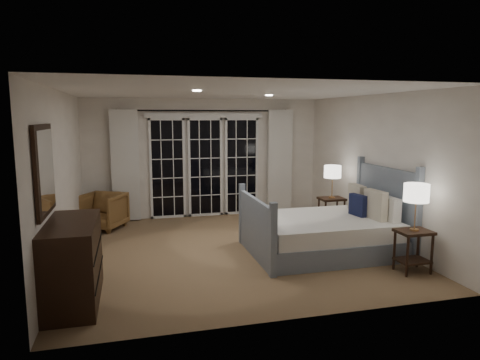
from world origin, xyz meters
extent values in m
plane|color=brown|center=(0.00, 0.00, 0.00)|extent=(5.00, 5.00, 0.00)
plane|color=white|center=(0.00, 0.00, 2.50)|extent=(5.00, 5.00, 0.00)
cube|color=white|center=(-2.50, 0.00, 1.25)|extent=(0.02, 5.00, 2.50)
cube|color=white|center=(2.50, 0.00, 1.25)|extent=(0.02, 5.00, 2.50)
cube|color=white|center=(0.00, 2.50, 1.25)|extent=(5.00, 0.02, 2.50)
cube|color=white|center=(0.00, -2.50, 1.25)|extent=(5.00, 0.02, 2.50)
cube|color=black|center=(-0.80, 2.47, 1.05)|extent=(0.66, 0.02, 2.02)
cube|color=black|center=(0.00, 2.47, 1.05)|extent=(0.66, 0.02, 2.02)
cube|color=black|center=(0.80, 2.47, 1.05)|extent=(0.66, 0.02, 2.02)
cube|color=white|center=(0.00, 2.46, 2.15)|extent=(2.50, 0.04, 0.10)
cylinder|color=black|center=(0.00, 2.40, 2.25)|extent=(3.50, 0.03, 0.03)
cube|color=silver|center=(-1.65, 2.38, 1.15)|extent=(0.55, 0.10, 2.25)
cube|color=silver|center=(1.65, 2.38, 1.15)|extent=(0.55, 0.10, 2.25)
cylinder|color=white|center=(0.80, 0.60, 2.49)|extent=(0.12, 0.12, 0.01)
cylinder|color=white|center=(-0.60, -0.40, 2.49)|extent=(0.12, 0.12, 0.01)
cube|color=gray|center=(1.35, -0.49, 0.15)|extent=(2.08, 1.62, 0.30)
cube|color=silver|center=(1.35, -0.49, 0.43)|extent=(2.02, 1.56, 0.25)
cube|color=gray|center=(2.45, -0.49, 0.66)|extent=(0.06, 1.62, 1.32)
cube|color=gray|center=(0.25, -0.49, 0.46)|extent=(0.06, 1.62, 0.91)
cube|color=silver|center=(2.25, -0.81, 0.74)|extent=(0.14, 0.60, 0.36)
cube|color=silver|center=(2.25, -0.17, 0.74)|extent=(0.14, 0.60, 0.36)
cube|color=beige|center=(2.09, -0.77, 0.78)|extent=(0.16, 0.46, 0.45)
cube|color=beige|center=(2.09, -0.21, 0.78)|extent=(0.16, 0.46, 0.45)
cube|color=#161B3D|center=(1.95, -0.49, 0.73)|extent=(0.15, 0.35, 0.34)
cube|color=black|center=(2.18, -1.60, 0.57)|extent=(0.45, 0.36, 0.04)
cube|color=black|center=(2.18, -1.60, 0.16)|extent=(0.42, 0.33, 0.03)
cylinder|color=black|center=(1.99, -1.75, 0.28)|extent=(0.04, 0.04, 0.56)
cylinder|color=black|center=(2.37, -1.75, 0.28)|extent=(0.04, 0.04, 0.56)
cylinder|color=black|center=(1.99, -1.46, 0.28)|extent=(0.04, 0.04, 0.56)
cylinder|color=black|center=(2.37, -1.46, 0.28)|extent=(0.04, 0.04, 0.56)
cube|color=black|center=(2.14, 0.80, 0.58)|extent=(0.46, 0.37, 0.04)
cube|color=black|center=(2.14, 0.80, 0.17)|extent=(0.42, 0.33, 0.03)
cylinder|color=black|center=(1.95, 0.65, 0.29)|extent=(0.04, 0.04, 0.57)
cylinder|color=black|center=(2.33, 0.65, 0.29)|extent=(0.04, 0.04, 0.57)
cylinder|color=black|center=(1.95, 0.94, 0.29)|extent=(0.04, 0.04, 0.57)
cylinder|color=black|center=(2.33, 0.94, 0.29)|extent=(0.04, 0.04, 0.57)
cylinder|color=tan|center=(2.18, -1.60, 0.60)|extent=(0.12, 0.12, 0.02)
cylinder|color=tan|center=(2.18, -1.60, 0.80)|extent=(0.02, 0.02, 0.38)
cylinder|color=white|center=(2.18, -1.60, 1.11)|extent=(0.33, 0.33, 0.25)
cylinder|color=tan|center=(2.14, 0.80, 0.61)|extent=(0.12, 0.12, 0.02)
cylinder|color=tan|center=(2.14, 0.80, 0.80)|extent=(0.02, 0.02, 0.36)
cylinder|color=white|center=(2.14, 0.80, 1.10)|extent=(0.32, 0.32, 0.23)
imported|color=brown|center=(-2.10, 1.85, 0.35)|extent=(1.01, 1.02, 0.69)
cube|color=black|center=(-2.23, -1.44, 0.47)|extent=(0.56, 1.34, 0.95)
cube|color=black|center=(-1.95, -1.44, 0.31)|extent=(0.01, 1.32, 0.01)
cube|color=black|center=(-1.95, -1.44, 0.62)|extent=(0.01, 1.32, 0.01)
cube|color=black|center=(-2.47, -1.44, 1.55)|extent=(0.04, 0.85, 1.00)
cube|color=white|center=(-2.44, -1.44, 1.55)|extent=(0.01, 0.73, 0.88)
camera|label=1|loc=(-1.55, -6.50, 2.14)|focal=32.00mm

